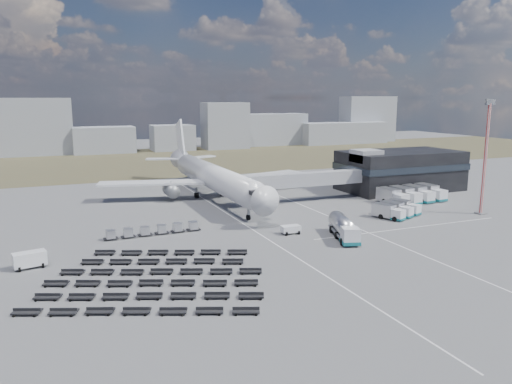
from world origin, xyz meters
name	(u,v)px	position (x,y,z in m)	size (l,w,h in m)	color
ground	(267,231)	(0.00, 0.00, 0.00)	(420.00, 420.00, 0.00)	#565659
grass_strip	(149,161)	(0.00, 110.00, 0.01)	(420.00, 90.00, 0.01)	#444029
lane_markings	(307,222)	(9.77, 3.00, 0.01)	(47.12, 110.00, 0.01)	silver
terminal	(400,170)	(47.77, 23.96, 5.25)	(30.40, 16.40, 11.00)	black
jet_bridge	(295,180)	(15.90, 20.42, 5.05)	(30.30, 3.80, 7.05)	#939399
airliner	(211,176)	(0.00, 32.38, 5.29)	(51.59, 64.53, 17.62)	white
skyline	(136,131)	(1.96, 148.35, 8.97)	(290.50, 27.35, 24.13)	#92969F
fuel_tanker	(344,228)	(10.02, -9.19, 1.81)	(6.20, 11.54, 3.63)	white
pushback_tug	(291,230)	(3.05, -3.21, 0.74)	(3.28, 1.85, 1.48)	white
utility_van	(30,260)	(-38.41, -5.08, 1.15)	(4.32, 1.95, 2.30)	white
catering_truck	(230,187)	(6.48, 37.82, 1.37)	(2.84, 6.01, 2.68)	white
service_trucks_near	(396,209)	(28.52, 0.47, 1.41)	(10.36, 9.23, 2.60)	white
service_trucks_far	(412,194)	(40.69, 10.50, 1.73)	(14.99, 9.13, 3.19)	white
uld_row	(153,230)	(-19.19, 5.14, 0.91)	(16.71, 1.90, 1.51)	black
baggage_dollies	(154,278)	(-23.46, -16.52, 0.36)	(32.53, 30.59, 0.72)	black
floodlight_mast	(485,158)	(45.72, -4.58, 11.56)	(2.15, 1.78, 23.07)	red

